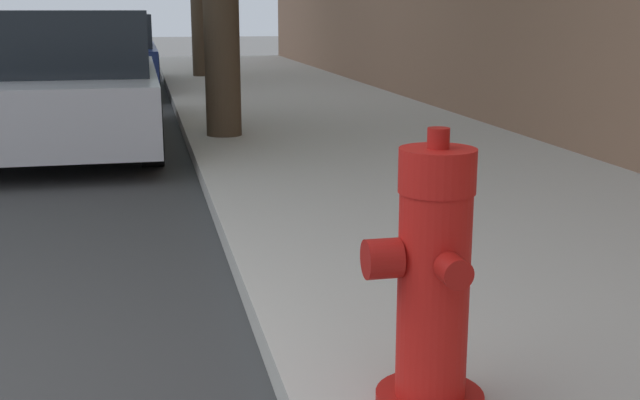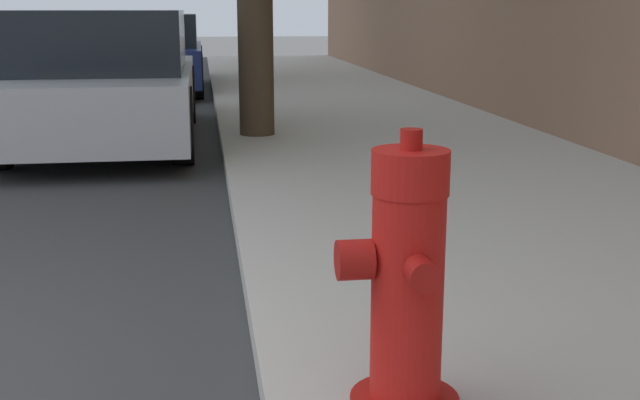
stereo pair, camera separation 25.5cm
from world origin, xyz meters
name	(u,v)px [view 1 (the left image)]	position (x,y,z in m)	size (l,w,h in m)	color
fire_hydrant	(432,283)	(2.38, -0.06, 0.54)	(0.40, 0.41, 0.90)	#A91511
parked_car_near	(67,81)	(0.78, 6.23, 0.66)	(1.80, 4.39, 1.36)	#B7B7BC
parked_car_mid	(105,55)	(0.95, 11.66, 0.64)	(1.70, 4.06, 1.30)	navy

